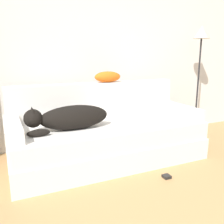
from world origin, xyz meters
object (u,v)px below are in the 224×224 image
Objects in this scene: couch at (108,142)px; floor_lamp at (200,51)px; power_adapter at (167,177)px; dog at (69,118)px; laptop at (129,121)px; throw_pillow at (108,77)px.

couch is 1.35× the size of floor_lamp.
dog is at bearing 144.55° from power_adapter.
laptop is 0.21× the size of floor_lamp.
throw_pillow is at bearing 34.47° from dog.
laptop is 1.02× the size of throw_pillow.
couch is 0.58m from dog.
laptop is (0.69, 0.02, -0.12)m from dog.
laptop is 4.68× the size of power_adapter.
couch is at bearing -112.47° from throw_pillow.
floor_lamp is (1.60, 0.37, 1.02)m from couch.
throw_pillow is at bearing -179.71° from floor_lamp.
dog is 1.13m from power_adapter.
laptop is at bearing 1.31° from dog.
couch is at bearing 169.31° from laptop.
floor_lamp is (1.37, 0.41, 0.79)m from laptop.
power_adapter is at bearing -61.20° from couch.
floor_lamp is at bearing 15.74° from laptop.
dog is 0.54× the size of floor_lamp.
laptop is 0.63m from throw_pillow.
throw_pillow is (0.61, 0.42, 0.35)m from dog.
throw_pillow is at bearing 101.23° from power_adapter.
throw_pillow is at bearing 67.53° from couch.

